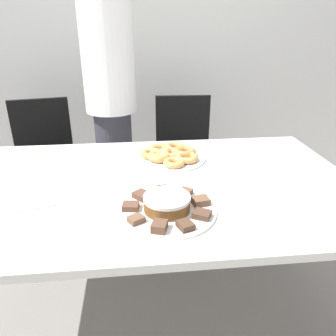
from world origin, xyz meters
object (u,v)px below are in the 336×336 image
object	(u,v)px
person_standing	(111,102)
office_chair_left	(47,169)
plate_cake	(167,211)
frosted_cake	(167,203)
napkin	(35,203)
plate_donuts	(169,158)
office_chair_right	(184,163)

from	to	relation	value
person_standing	office_chair_left	xyz separation A→B (m)	(-0.49, 0.16, -0.50)
plate_cake	frosted_cake	size ratio (longest dim) A/B	2.10
napkin	plate_donuts	bearing A→B (deg)	35.37
office_chair_right	person_standing	bearing A→B (deg)	-158.62
plate_cake	office_chair_left	bearing A→B (deg)	121.55
office_chair_left	person_standing	bearing A→B (deg)	-29.59
office_chair_right	plate_cake	bearing A→B (deg)	-99.12
frosted_cake	napkin	distance (m)	0.49
person_standing	plate_cake	distance (m)	1.06
office_chair_right	napkin	world-z (taller)	office_chair_right
person_standing	office_chair_left	bearing A→B (deg)	161.68
office_chair_left	office_chair_right	distance (m)	0.97
person_standing	plate_cake	xyz separation A→B (m)	(0.24, -1.02, -0.17)
plate_cake	frosted_cake	world-z (taller)	frosted_cake
office_chair_left	napkin	world-z (taller)	office_chair_left
plate_donuts	frosted_cake	distance (m)	0.50
frosted_cake	napkin	size ratio (longest dim) A/B	1.11
person_standing	office_chair_right	bearing A→B (deg)	18.75
person_standing	plate_donuts	xyz separation A→B (m)	(0.30, -0.53, -0.17)
plate_donuts	napkin	size ratio (longest dim) A/B	2.39
person_standing	napkin	xyz separation A→B (m)	(-0.24, -0.91, -0.17)
office_chair_right	plate_donuts	bearing A→B (deg)	-102.43
plate_cake	plate_donuts	bearing A→B (deg)	83.03
office_chair_left	plate_cake	xyz separation A→B (m)	(0.73, -1.19, 0.33)
office_chair_right	plate_cake	world-z (taller)	office_chair_right
person_standing	office_chair_right	size ratio (longest dim) A/B	1.95
person_standing	plate_donuts	bearing A→B (deg)	-60.75
napkin	frosted_cake	bearing A→B (deg)	-13.14
office_chair_left	plate_donuts	world-z (taller)	office_chair_left
office_chair_left	office_chair_right	xyz separation A→B (m)	(0.97, 0.00, 0.00)
office_chair_left	office_chair_right	world-z (taller)	same
office_chair_left	napkin	size ratio (longest dim) A/B	5.91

